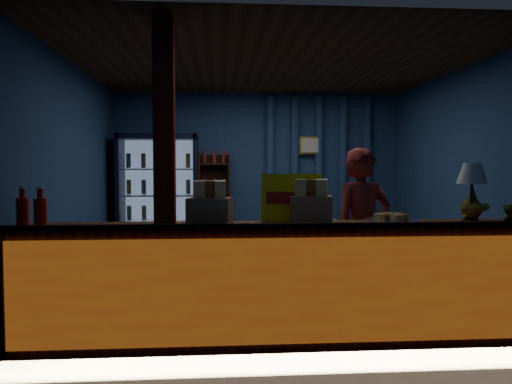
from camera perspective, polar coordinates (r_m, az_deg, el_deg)
ground at (r=6.08m, az=1.79°, el=-10.51°), size 4.60×4.60×0.00m
room_walls at (r=5.91m, az=1.81°, el=4.44°), size 4.60×4.60×4.60m
counter at (r=4.13m, az=4.61°, el=-10.22°), size 4.40×0.57×0.99m
support_post at (r=4.01m, az=-10.38°, el=1.23°), size 0.16×0.16×2.60m
beverage_cooler at (r=7.87m, az=-10.99°, el=-0.60°), size 1.20×0.62×1.90m
bottle_shelf at (r=7.96m, az=-4.78°, el=-1.52°), size 0.50×0.28×1.60m
curtain_folds at (r=8.18m, az=7.21°, el=2.13°), size 1.74×0.14×2.50m
framed_picture at (r=8.12m, az=6.25°, el=5.31°), size 0.36×0.04×0.28m
shopkeeper at (r=4.75m, az=12.15°, el=-4.65°), size 0.66×0.52×1.59m
green_chair at (r=7.59m, az=11.19°, el=-5.30°), size 0.89×0.91×0.66m
side_table at (r=7.65m, az=6.28°, el=-5.93°), size 0.60×0.51×0.56m
yellow_sign at (r=4.19m, az=4.05°, el=-0.68°), size 0.51×0.18×0.40m
soda_bottles at (r=4.17m, az=-24.28°, el=-2.00°), size 0.26×0.18×0.31m
snack_box_left at (r=4.18m, az=6.34°, el=-1.71°), size 0.39×0.34×0.36m
snack_box_centre at (r=3.99m, az=-5.26°, el=-1.97°), size 0.38×0.33×0.35m
pastry_tray at (r=4.32m, az=15.27°, el=-3.02°), size 0.46×0.46×0.07m
banana_bunches at (r=4.59m, az=26.81°, el=-2.02°), size 0.87×0.32×0.19m
table_lamp at (r=4.55m, az=23.46°, el=1.71°), size 0.25×0.25×0.50m
pineapple at (r=4.68m, az=23.41°, el=-1.45°), size 0.18×0.18×0.31m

